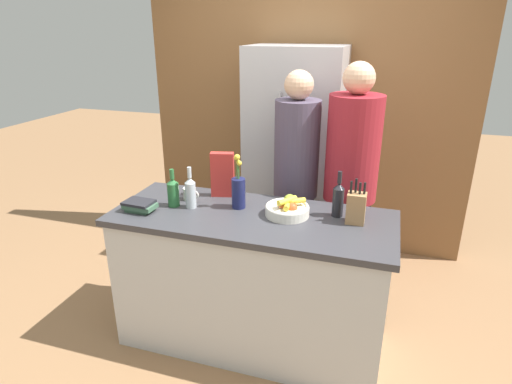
# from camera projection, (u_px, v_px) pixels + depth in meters

# --- Properties ---
(ground_plane) EXTENTS (14.00, 14.00, 0.00)m
(ground_plane) POSITION_uv_depth(u_px,v_px,m) (252.00, 337.00, 2.95)
(ground_plane) COLOR #936B47
(kitchen_island) EXTENTS (1.74, 0.70, 0.92)m
(kitchen_island) POSITION_uv_depth(u_px,v_px,m) (252.00, 280.00, 2.78)
(kitchen_island) COLOR silver
(kitchen_island) RESTS_ON ground_plane
(back_wall_wood) EXTENTS (2.94, 0.12, 2.60)m
(back_wall_wood) POSITION_uv_depth(u_px,v_px,m) (305.00, 109.00, 3.90)
(back_wall_wood) COLOR brown
(back_wall_wood) RESTS_ON ground_plane
(refrigerator) EXTENTS (0.78, 0.63, 1.86)m
(refrigerator) POSITION_uv_depth(u_px,v_px,m) (294.00, 158.00, 3.71)
(refrigerator) COLOR #B7B7BC
(refrigerator) RESTS_ON ground_plane
(fruit_bowl) EXTENTS (0.27, 0.27, 0.12)m
(fruit_bowl) POSITION_uv_depth(u_px,v_px,m) (288.00, 208.00, 2.60)
(fruit_bowl) COLOR silver
(fruit_bowl) RESTS_ON kitchen_island
(knife_block) EXTENTS (0.11, 0.09, 0.27)m
(knife_block) POSITION_uv_depth(u_px,v_px,m) (356.00, 208.00, 2.48)
(knife_block) COLOR #A87A4C
(knife_block) RESTS_ON kitchen_island
(flower_vase) EXTENTS (0.09, 0.09, 0.35)m
(flower_vase) POSITION_uv_depth(u_px,v_px,m) (238.00, 191.00, 2.69)
(flower_vase) COLOR #191E4C
(flower_vase) RESTS_ON kitchen_island
(cereal_box) EXTENTS (0.16, 0.10, 0.30)m
(cereal_box) POSITION_uv_depth(u_px,v_px,m) (222.00, 175.00, 2.86)
(cereal_box) COLOR red
(cereal_box) RESTS_ON kitchen_island
(coffee_mug) EXTENTS (0.12, 0.09, 0.08)m
(coffee_mug) POSITION_uv_depth(u_px,v_px,m) (190.00, 194.00, 2.84)
(coffee_mug) COLOR silver
(coffee_mug) RESTS_ON kitchen_island
(book_stack) EXTENTS (0.20, 0.14, 0.06)m
(book_stack) POSITION_uv_depth(u_px,v_px,m) (140.00, 206.00, 2.67)
(book_stack) COLOR #3D6047
(book_stack) RESTS_ON kitchen_island
(bottle_oil) EXTENTS (0.07, 0.07, 0.25)m
(bottle_oil) POSITION_uv_depth(u_px,v_px,m) (173.00, 192.00, 2.72)
(bottle_oil) COLOR #286633
(bottle_oil) RESTS_ON kitchen_island
(bottle_vinegar) EXTENTS (0.07, 0.07, 0.29)m
(bottle_vinegar) POSITION_uv_depth(u_px,v_px,m) (338.00, 199.00, 2.57)
(bottle_vinegar) COLOR black
(bottle_vinegar) RESTS_ON kitchen_island
(bottle_wine) EXTENTS (0.07, 0.07, 0.27)m
(bottle_wine) POSITION_uv_depth(u_px,v_px,m) (190.00, 192.00, 2.69)
(bottle_wine) COLOR #B2BCC1
(bottle_wine) RESTS_ON kitchen_island
(person_at_sink) EXTENTS (0.32, 0.32, 1.73)m
(person_at_sink) POSITION_uv_depth(u_px,v_px,m) (296.00, 176.00, 3.13)
(person_at_sink) COLOR #383842
(person_at_sink) RESTS_ON ground_plane
(person_in_blue) EXTENTS (0.36, 0.36, 1.80)m
(person_in_blue) POSITION_uv_depth(u_px,v_px,m) (350.00, 179.00, 2.97)
(person_in_blue) COLOR #383842
(person_in_blue) RESTS_ON ground_plane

